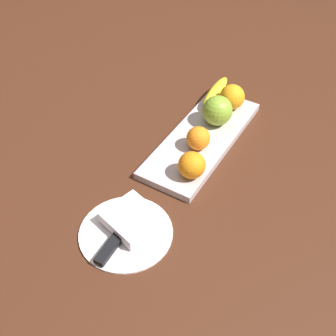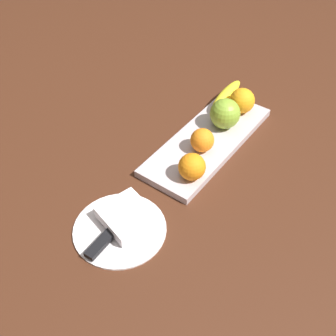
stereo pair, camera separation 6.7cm
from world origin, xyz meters
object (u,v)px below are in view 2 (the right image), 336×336
object	(u,v)px
folded_napkin	(127,216)
knife	(107,237)
apple	(225,114)
fruit_tray	(208,141)
orange_center	(242,101)
dinner_plate	(120,228)
orange_near_apple	(192,167)
banana	(226,95)
orange_near_banana	(202,140)

from	to	relation	value
folded_napkin	knife	xyz separation A→B (m)	(-0.07, 0.00, -0.01)
apple	folded_napkin	xyz separation A→B (m)	(-0.40, 0.01, -0.04)
folded_napkin	fruit_tray	bearing A→B (deg)	0.00
orange_center	knife	xyz separation A→B (m)	(-0.56, 0.01, -0.04)
dinner_plate	apple	bearing A→B (deg)	-0.93
orange_center	dinner_plate	distance (m)	0.52
orange_near_apple	folded_napkin	world-z (taller)	orange_near_apple
knife	banana	bearing A→B (deg)	1.80
orange_center	orange_near_banana	bearing A→B (deg)	179.85
orange_center	dinner_plate	world-z (taller)	orange_center
apple	orange_near_apple	bearing A→B (deg)	-169.90
orange_near_apple	apple	bearing A→B (deg)	10.10
apple	knife	size ratio (longest dim) A/B	0.46
apple	dinner_plate	size ratio (longest dim) A/B	0.40
fruit_tray	orange_near_banana	bearing A→B (deg)	-166.85
banana	dinner_plate	size ratio (longest dim) A/B	0.82
fruit_tray	folded_napkin	xyz separation A→B (m)	(-0.33, 0.00, 0.01)
banana	knife	size ratio (longest dim) A/B	0.94
apple	orange_center	distance (m)	0.09
fruit_tray	banana	xyz separation A→B (m)	(0.18, 0.05, 0.03)
dinner_plate	orange_near_apple	bearing A→B (deg)	-11.98
orange_near_apple	knife	distance (m)	0.26
banana	folded_napkin	bearing A→B (deg)	1.62
orange_center	fruit_tray	bearing A→B (deg)	175.79
orange_near_apple	orange_center	size ratio (longest dim) A/B	0.93
orange_near_apple	dinner_plate	xyz separation A→B (m)	(-0.21, 0.05, -0.05)
banana	orange_center	world-z (taller)	orange_center
orange_near_apple	fruit_tray	bearing A→B (deg)	17.36
fruit_tray	orange_near_apple	world-z (taller)	orange_near_apple
orange_near_apple	dinner_plate	world-z (taller)	orange_near_apple
orange_center	folded_napkin	bearing A→B (deg)	178.65
folded_napkin	knife	world-z (taller)	folded_napkin
dinner_plate	folded_napkin	bearing A→B (deg)	-0.00
orange_near_banana	orange_center	xyz separation A→B (m)	(0.20, -0.00, 0.01)
orange_center	folded_napkin	size ratio (longest dim) A/B	0.65
fruit_tray	dinner_plate	bearing A→B (deg)	180.00
orange_near_banana	knife	size ratio (longest dim) A/B	0.34
fruit_tray	orange_center	xyz separation A→B (m)	(0.16, -0.01, 0.05)
fruit_tray	dinner_plate	xyz separation A→B (m)	(-0.36, 0.00, -0.00)
apple	orange_near_apple	world-z (taller)	apple
banana	orange_near_apple	world-z (taller)	orange_near_apple
banana	orange_center	xyz separation A→B (m)	(-0.02, -0.06, 0.02)
banana	orange_center	bearing A→B (deg)	66.80
fruit_tray	orange_center	bearing A→B (deg)	-4.21
dinner_plate	knife	distance (m)	0.04
orange_near_apple	folded_napkin	distance (m)	0.20
banana	orange_near_apple	size ratio (longest dim) A/B	2.55
orange_near_banana	knife	xyz separation A→B (m)	(-0.35, 0.01, -0.04)
apple	banana	world-z (taller)	apple
apple	orange_near_banana	size ratio (longest dim) A/B	1.34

